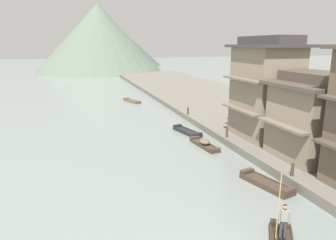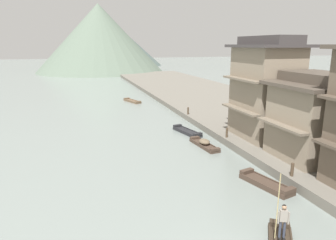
# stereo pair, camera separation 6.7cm
# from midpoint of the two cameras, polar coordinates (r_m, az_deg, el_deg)

# --- Properties ---
(riverbank_right) EXTENTS (18.00, 110.00, 0.63)m
(riverbank_right) POSITION_cam_midpoint_polar(r_m,az_deg,el_deg) (44.17, 12.27, 2.60)
(riverbank_right) COLOR #6B665B
(riverbank_right) RESTS_ON ground
(boatman_person) EXTENTS (0.55, 0.35, 3.04)m
(boatman_person) POSITION_cam_midpoint_polar(r_m,az_deg,el_deg) (14.63, 20.65, -16.53)
(boatman_person) COLOR black
(boatman_person) RESTS_ON boat_foreground_poled
(boat_moored_nearest) EXTENTS (1.86, 4.08, 0.48)m
(boat_moored_nearest) POSITION_cam_midpoint_polar(r_m,az_deg,el_deg) (30.92, 3.62, -2.17)
(boat_moored_nearest) COLOR #232326
(boat_moored_nearest) RESTS_ON ground
(boat_moored_second) EXTENTS (1.96, 3.79, 0.52)m
(boat_moored_second) POSITION_cam_midpoint_polar(r_m,az_deg,el_deg) (20.65, 17.77, -11.15)
(boat_moored_second) COLOR #423328
(boat_moored_second) RESTS_ON ground
(boat_moored_third) EXTENTS (2.20, 4.06, 0.40)m
(boat_moored_third) POSITION_cam_midpoint_polar(r_m,az_deg,el_deg) (48.05, -6.59, 3.50)
(boat_moored_third) COLOR brown
(boat_moored_third) RESTS_ON ground
(boat_moored_far) EXTENTS (1.35, 3.96, 0.68)m
(boat_moored_far) POSITION_cam_midpoint_polar(r_m,az_deg,el_deg) (27.04, 6.81, -4.43)
(boat_moored_far) COLOR #423328
(boat_moored_far) RESTS_ON ground
(house_waterfront_second) EXTENTS (6.75, 5.65, 6.14)m
(house_waterfront_second) POSITION_cam_midpoint_polar(r_m,az_deg,el_deg) (24.50, 26.21, 0.55)
(house_waterfront_second) COLOR gray
(house_waterfront_second) RESTS_ON riverbank_right
(house_waterfront_tall) EXTENTS (5.23, 6.17, 8.74)m
(house_waterfront_tall) POSITION_cam_midpoint_polar(r_m,az_deg,el_deg) (28.09, 17.60, 5.56)
(house_waterfront_tall) COLOR gray
(house_waterfront_tall) RESTS_ON riverbank_right
(mooring_post_dock_near) EXTENTS (0.20, 0.20, 0.86)m
(mooring_post_dock_near) POSITION_cam_midpoint_polar(r_m,az_deg,el_deg) (20.98, 22.11, -8.51)
(mooring_post_dock_near) COLOR #473828
(mooring_post_dock_near) RESTS_ON riverbank_right
(mooring_post_dock_mid) EXTENTS (0.20, 0.20, 0.85)m
(mooring_post_dock_mid) POSITION_cam_midpoint_polar(r_m,az_deg,el_deg) (27.82, 10.92, -2.32)
(mooring_post_dock_mid) COLOR #473828
(mooring_post_dock_mid) RESTS_ON riverbank_right
(mooring_post_dock_far) EXTENTS (0.20, 0.20, 0.83)m
(mooring_post_dock_far) POSITION_cam_midpoint_polar(r_m,az_deg,el_deg) (36.45, 3.79, 1.72)
(mooring_post_dock_far) COLOR #473828
(mooring_post_dock_far) RESTS_ON riverbank_right
(hill_far_west) EXTENTS (40.52, 40.52, 21.36)m
(hill_far_west) POSITION_cam_midpoint_polar(r_m,az_deg,el_deg) (105.07, -12.59, 14.59)
(hill_far_west) COLOR #5B6B5B
(hill_far_west) RESTS_ON ground
(hill_far_centre) EXTENTS (43.36, 43.36, 19.39)m
(hill_far_centre) POSITION_cam_midpoint_polar(r_m,az_deg,el_deg) (135.76, -10.77, 14.01)
(hill_far_centre) COLOR #4C5B56
(hill_far_centre) RESTS_ON ground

